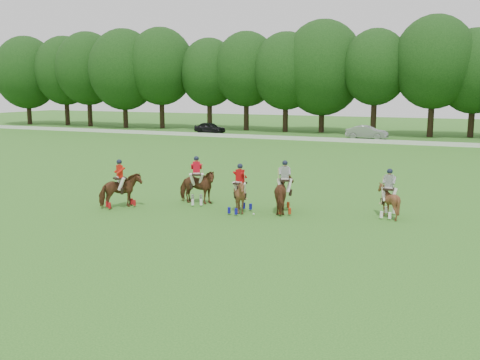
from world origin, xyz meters
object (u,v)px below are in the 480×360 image
at_px(car_mid, 367,132).
at_px(polo_red_a, 120,190).
at_px(polo_ball, 254,214).
at_px(polo_stripe_a, 285,193).
at_px(polo_stripe_b, 388,200).
at_px(polo_red_b, 197,187).
at_px(car_left, 210,128).
at_px(polo_red_c, 240,195).

distance_m(car_mid, polo_red_a, 40.81).
xyz_separation_m(polo_red_a, polo_ball, (6.56, 1.20, -0.83)).
xyz_separation_m(car_mid, polo_stripe_a, (3.10, -38.30, 0.15)).
bearing_deg(polo_stripe_b, polo_stripe_a, -168.01).
height_order(polo_red_b, polo_stripe_a, polo_stripe_a).
bearing_deg(polo_stripe_a, polo_red_b, 179.91).
height_order(car_mid, polo_red_b, polo_red_b).
bearing_deg(polo_red_a, polo_stripe_a, 16.36).
bearing_deg(polo_stripe_b, car_left, 126.69).
relative_size(car_mid, polo_stripe_a, 1.88).
distance_m(polo_red_a, polo_stripe_b, 12.74).
height_order(polo_red_a, polo_ball, polo_red_a).
xyz_separation_m(polo_stripe_a, polo_ball, (-1.13, -1.06, -0.87)).
xyz_separation_m(car_mid, polo_ball, (1.97, -39.36, -0.72)).
relative_size(car_left, polo_red_b, 1.71).
relative_size(polo_red_a, polo_ball, 26.61).
height_order(polo_red_c, polo_stripe_a, polo_stripe_a).
relative_size(car_left, polo_red_c, 1.78).
bearing_deg(polo_stripe_b, polo_red_b, -174.01).
bearing_deg(polo_red_a, polo_ball, 10.34).
height_order(car_left, polo_stripe_b, polo_stripe_b).
relative_size(car_mid, polo_red_c, 1.99).
distance_m(polo_red_a, polo_red_c, 5.96).
distance_m(polo_red_b, polo_stripe_a, 4.67).
bearing_deg(polo_red_b, polo_ball, -16.78).
xyz_separation_m(polo_red_a, polo_stripe_a, (7.69, 2.26, 0.04)).
xyz_separation_m(polo_red_c, polo_stripe_b, (6.51, 1.93, -0.05)).
xyz_separation_m(polo_red_b, polo_ball, (3.54, -1.07, -0.85)).
height_order(polo_red_a, polo_red_b, polo_red_b).
height_order(car_mid, polo_ball, car_mid).
bearing_deg(polo_red_a, polo_red_b, 36.92).
bearing_deg(polo_red_c, polo_red_a, -167.26).
bearing_deg(polo_stripe_b, polo_red_c, -163.51).
height_order(polo_stripe_a, polo_stripe_b, polo_stripe_a).
height_order(car_left, car_mid, car_mid).
xyz_separation_m(car_mid, polo_red_a, (-4.59, -40.55, 0.11)).
relative_size(polo_red_a, polo_stripe_a, 0.97).
xyz_separation_m(polo_stripe_a, polo_stripe_b, (4.63, 0.98, -0.12)).
height_order(polo_red_c, polo_ball, polo_red_c).
height_order(car_left, polo_ball, car_left).
bearing_deg(polo_stripe_b, car_mid, 101.71).
xyz_separation_m(car_mid, polo_red_b, (-1.57, -38.29, 0.13)).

